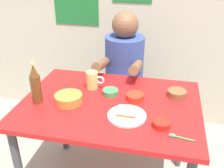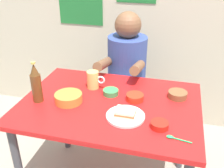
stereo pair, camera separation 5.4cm
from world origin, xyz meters
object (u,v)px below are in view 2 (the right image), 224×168
object	(u,v)px
dining_table	(110,114)
plate_orange	(125,116)
person_seated	(127,61)
sambal_bowl_red	(160,125)
stool	(126,104)
beer_mug	(93,80)
beer_bottle	(36,84)
sandwich	(126,112)

from	to	relation	value
dining_table	plate_orange	world-z (taller)	plate_orange
plate_orange	dining_table	bearing A→B (deg)	132.57
person_seated	plate_orange	xyz separation A→B (m)	(0.15, -0.76, -0.02)
dining_table	sambal_bowl_red	world-z (taller)	sambal_bowl_red
stool	beer_mug	size ratio (longest dim) A/B	3.57
beer_bottle	dining_table	bearing A→B (deg)	13.04
plate_orange	sambal_bowl_red	bearing A→B (deg)	-14.02
sandwich	beer_mug	distance (m)	0.41
person_seated	beer_mug	bearing A→B (deg)	-106.14
stool	beer_bottle	xyz separation A→B (m)	(-0.41, -0.73, 0.51)
dining_table	sambal_bowl_red	size ratio (longest dim) A/B	11.46
person_seated	sambal_bowl_red	distance (m)	0.88
sambal_bowl_red	plate_orange	bearing A→B (deg)	165.98
stool	sandwich	xyz separation A→B (m)	(0.15, -0.77, 0.42)
sambal_bowl_red	sandwich	bearing A→B (deg)	165.98
sandwich	beer_mug	world-z (taller)	beer_mug
plate_orange	sandwich	size ratio (longest dim) A/B	2.00
dining_table	stool	xyz separation A→B (m)	(-0.02, 0.63, -0.30)
stool	sandwich	size ratio (longest dim) A/B	4.09
beer_bottle	beer_mug	bearing A→B (deg)	42.59
stool	beer_bottle	world-z (taller)	beer_bottle
dining_table	plate_orange	xyz separation A→B (m)	(0.13, -0.14, 0.10)
sandwich	beer_bottle	distance (m)	0.57
sandwich	beer_mug	bearing A→B (deg)	134.40
person_seated	sandwich	size ratio (longest dim) A/B	6.54
person_seated	plate_orange	size ratio (longest dim) A/B	3.27
beer_mug	beer_bottle	size ratio (longest dim) A/B	0.48
sandwich	sambal_bowl_red	size ratio (longest dim) A/B	1.15
plate_orange	sambal_bowl_red	xyz separation A→B (m)	(0.19, -0.05, 0.01)
person_seated	beer_mug	size ratio (longest dim) A/B	5.71
dining_table	beer_mug	world-z (taller)	beer_mug
beer_mug	beer_bottle	distance (m)	0.38
sandwich	beer_mug	size ratio (longest dim) A/B	0.87
beer_bottle	sambal_bowl_red	world-z (taller)	beer_bottle
sambal_bowl_red	beer_bottle	bearing A→B (deg)	173.44
dining_table	stool	size ratio (longest dim) A/B	2.44
dining_table	beer_mug	bearing A→B (deg)	135.98
sandwich	beer_bottle	size ratio (longest dim) A/B	0.42
plate_orange	beer_mug	bearing A→B (deg)	134.40
beer_mug	beer_bottle	world-z (taller)	beer_bottle
person_seated	plate_orange	bearing A→B (deg)	-78.63
stool	plate_orange	size ratio (longest dim) A/B	2.05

